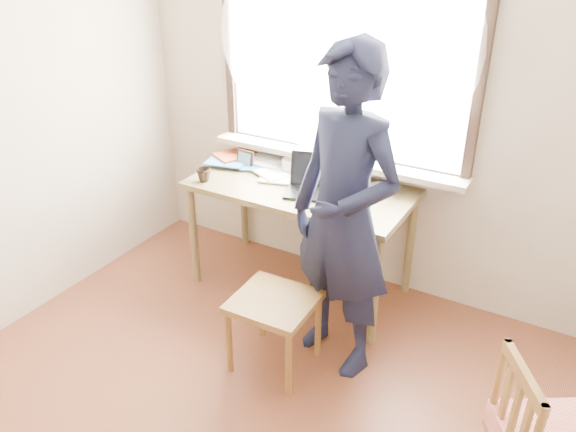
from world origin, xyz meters
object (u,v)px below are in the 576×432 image
Objects in this scene: mug_white at (291,166)px; work_chair at (274,309)px; mug_dark at (204,175)px; person at (344,217)px; desk at (301,197)px; laptop at (314,183)px.

work_chair is at bearing -65.31° from mug_white.
mug_dark is 1.20m from person.
work_chair is (0.27, -0.79, -0.33)m from desk.
person is (0.56, -0.53, 0.23)m from desk.
mug_white reaches higher than mug_dark.
desk is 0.80m from person.
laptop is 4.09× the size of mug_dark.
desk is 0.79× the size of person.
mug_white is at bearing 153.98° from person.
desk is 3.20× the size of work_chair.
person is at bearing -48.32° from laptop.
laptop is 0.35m from mug_white.
person is at bearing -43.40° from desk.
desk is 0.18m from laptop.
laptop is (0.12, -0.03, 0.14)m from desk.
mug_white is at bearing 114.69° from work_chair.
mug_white is 0.27× the size of work_chair.
mug_white is (-0.17, 0.17, 0.13)m from desk.
mug_dark is at bearing -175.39° from person.
mug_dark is (-0.43, -0.43, -0.00)m from mug_white.
desk is 0.68m from mug_dark.
mug_white reaches higher than work_chair.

